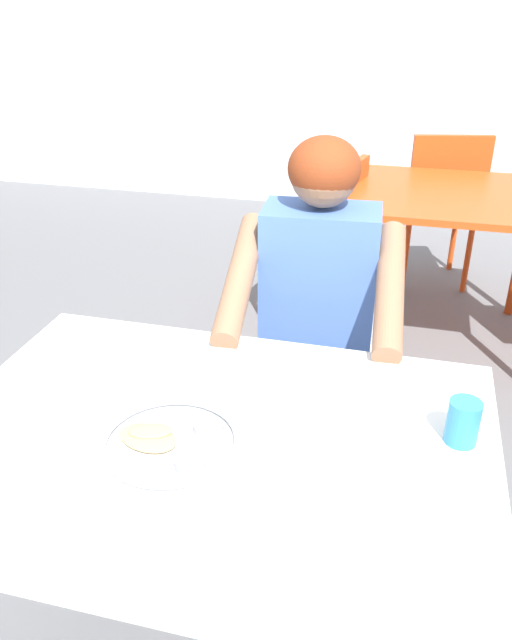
{
  "coord_description": "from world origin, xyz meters",
  "views": [
    {
      "loc": [
        0.29,
        -0.97,
        1.57
      ],
      "look_at": [
        -0.03,
        0.29,
        0.89
      ],
      "focal_mm": 35.81,
      "sensor_mm": 36.0,
      "label": 1
    }
  ],
  "objects_px": {
    "drinking_cup": "(463,421)",
    "chair_red_far": "(441,199)",
    "table_background_red": "(450,211)",
    "thali_tray": "(172,442)",
    "chair_foreground": "(320,340)",
    "table_foreground": "(211,463)",
    "diner_foreground": "(315,310)",
    "chair_red_left": "(326,233)"
  },
  "relations": [
    {
      "from": "drinking_cup",
      "to": "chair_red_far",
      "type": "distance_m",
      "value": 2.47
    },
    {
      "from": "table_background_red",
      "to": "chair_red_far",
      "type": "height_order",
      "value": "chair_red_far"
    },
    {
      "from": "thali_tray",
      "to": "chair_foreground",
      "type": "height_order",
      "value": "chair_foreground"
    },
    {
      "from": "table_foreground",
      "to": "chair_foreground",
      "type": "bearing_deg",
      "value": 83.78
    },
    {
      "from": "chair_foreground",
      "to": "thali_tray",
      "type": "bearing_deg",
      "value": -99.79
    },
    {
      "from": "drinking_cup",
      "to": "diner_foreground",
      "type": "distance_m",
      "value": 0.68
    },
    {
      "from": "thali_tray",
      "to": "chair_red_left",
      "type": "distance_m",
      "value": 2.05
    },
    {
      "from": "chair_foreground",
      "to": "chair_red_far",
      "type": "xyz_separation_m",
      "value": [
        0.4,
        1.68,
        0.03
      ]
    },
    {
      "from": "chair_foreground",
      "to": "chair_red_far",
      "type": "relative_size",
      "value": 0.96
    },
    {
      "from": "chair_foreground",
      "to": "table_background_red",
      "type": "distance_m",
      "value": 1.15
    },
    {
      "from": "table_foreground",
      "to": "table_background_red",
      "type": "bearing_deg",
      "value": 75.12
    },
    {
      "from": "drinking_cup",
      "to": "table_background_red",
      "type": "height_order",
      "value": "drinking_cup"
    },
    {
      "from": "chair_foreground",
      "to": "diner_foreground",
      "type": "bearing_deg",
      "value": -86.91
    },
    {
      "from": "table_background_red",
      "to": "chair_red_left",
      "type": "bearing_deg",
      "value": 176.68
    },
    {
      "from": "table_foreground",
      "to": "chair_red_far",
      "type": "distance_m",
      "value": 2.62
    },
    {
      "from": "drinking_cup",
      "to": "diner_foreground",
      "type": "bearing_deg",
      "value": 125.63
    },
    {
      "from": "chair_red_left",
      "to": "drinking_cup",
      "type": "bearing_deg",
      "value": -73.55
    },
    {
      "from": "table_foreground",
      "to": "thali_tray",
      "type": "relative_size",
      "value": 4.17
    },
    {
      "from": "diner_foreground",
      "to": "table_background_red",
      "type": "bearing_deg",
      "value": 72.35
    },
    {
      "from": "drinking_cup",
      "to": "chair_foreground",
      "type": "xyz_separation_m",
      "value": [
        -0.41,
        0.77,
        -0.29
      ]
    },
    {
      "from": "table_foreground",
      "to": "chair_red_far",
      "type": "bearing_deg",
      "value": 79.11
    },
    {
      "from": "thali_tray",
      "to": "table_background_red",
      "type": "relative_size",
      "value": 0.31
    },
    {
      "from": "drinking_cup",
      "to": "chair_red_far",
      "type": "relative_size",
      "value": 0.11
    },
    {
      "from": "drinking_cup",
      "to": "chair_red_left",
      "type": "distance_m",
      "value": 1.97
    },
    {
      "from": "chair_red_left",
      "to": "chair_red_far",
      "type": "relative_size",
      "value": 0.94
    },
    {
      "from": "chair_foreground",
      "to": "table_background_red",
      "type": "height_order",
      "value": "chair_foreground"
    },
    {
      "from": "diner_foreground",
      "to": "table_foreground",
      "type": "bearing_deg",
      "value": -99.31
    },
    {
      "from": "chair_foreground",
      "to": "chair_red_left",
      "type": "relative_size",
      "value": 1.02
    },
    {
      "from": "table_foreground",
      "to": "chair_foreground",
      "type": "xyz_separation_m",
      "value": [
        0.1,
        0.88,
        -0.17
      ]
    },
    {
      "from": "thali_tray",
      "to": "chair_red_far",
      "type": "height_order",
      "value": "chair_red_far"
    },
    {
      "from": "diner_foreground",
      "to": "chair_red_far",
      "type": "distance_m",
      "value": 1.96
    },
    {
      "from": "table_background_red",
      "to": "chair_red_far",
      "type": "relative_size",
      "value": 1.03
    },
    {
      "from": "table_background_red",
      "to": "chair_red_far",
      "type": "bearing_deg",
      "value": 92.03
    },
    {
      "from": "diner_foreground",
      "to": "chair_red_far",
      "type": "height_order",
      "value": "diner_foreground"
    },
    {
      "from": "diner_foreground",
      "to": "chair_red_far",
      "type": "bearing_deg",
      "value": 78.57
    },
    {
      "from": "thali_tray",
      "to": "chair_foreground",
      "type": "xyz_separation_m",
      "value": [
        0.16,
        0.94,
        -0.25
      ]
    },
    {
      "from": "diner_foreground",
      "to": "drinking_cup",
      "type": "bearing_deg",
      "value": -54.37
    },
    {
      "from": "table_foreground",
      "to": "table_background_red",
      "type": "relative_size",
      "value": 1.28
    },
    {
      "from": "drinking_cup",
      "to": "table_background_red",
      "type": "relative_size",
      "value": 0.11
    },
    {
      "from": "table_foreground",
      "to": "table_background_red",
      "type": "height_order",
      "value": "table_background_red"
    },
    {
      "from": "chair_foreground",
      "to": "chair_red_far",
      "type": "distance_m",
      "value": 1.73
    },
    {
      "from": "drinking_cup",
      "to": "chair_foreground",
      "type": "height_order",
      "value": "chair_foreground"
    }
  ]
}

